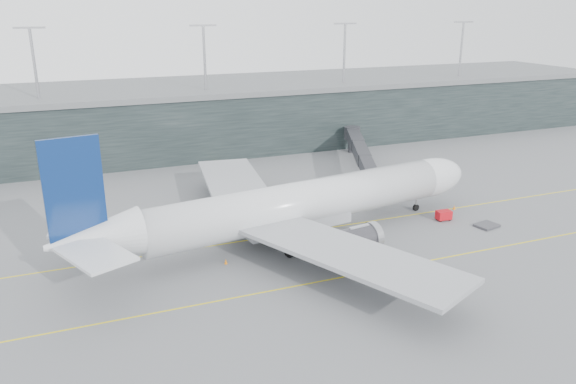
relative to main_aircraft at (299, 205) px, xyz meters
name	(u,v)px	position (x,y,z in m)	size (l,w,h in m)	color
ground	(253,229)	(-5.23, 6.11, -5.39)	(320.00, 320.00, 0.00)	#58585D
taxiline_a	(261,238)	(-5.23, 2.11, -5.38)	(160.00, 0.25, 0.02)	yellow
taxiline_b	(303,285)	(-5.23, -13.89, -5.38)	(160.00, 0.25, 0.02)	yellow
taxiline_lead_main	(245,188)	(-0.23, 26.11, -5.38)	(0.25, 60.00, 0.02)	yellow
terminal	(177,116)	(-5.24, 64.10, 2.23)	(240.00, 36.00, 29.00)	black
main_aircraft	(299,205)	(0.00, 0.00, 0.00)	(68.39, 63.64, 19.20)	silver
jet_bridge	(349,152)	(23.13, 28.18, -0.82)	(17.94, 43.29, 6.10)	#27272C
gse_cart	(444,215)	(24.97, -1.87, -4.49)	(2.47, 1.67, 1.62)	red
baggage_dolly	(487,225)	(29.65, -6.78, -5.18)	(3.45, 2.76, 0.34)	#39383E
uld_a	(207,207)	(-10.03, 16.24, -4.50)	(2.14, 1.85, 1.70)	#37363B
uld_b	(220,204)	(-7.70, 16.68, -4.43)	(2.47, 2.26, 1.82)	#37363B
uld_c	(234,203)	(-5.21, 16.59, -4.55)	(2.04, 1.78, 1.60)	#37363B
cone_nose	(454,207)	(29.79, 1.62, -5.00)	(0.49, 0.49, 0.78)	orange
cone_wing_stbd	(366,266)	(4.46, -12.78, -5.01)	(0.48, 0.48, 0.76)	#D0530B
cone_wing_port	(293,200)	(5.45, 15.58, -5.04)	(0.44, 0.44, 0.70)	red
cone_tail	(226,261)	(-12.60, -4.49, -5.02)	(0.46, 0.46, 0.73)	orange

